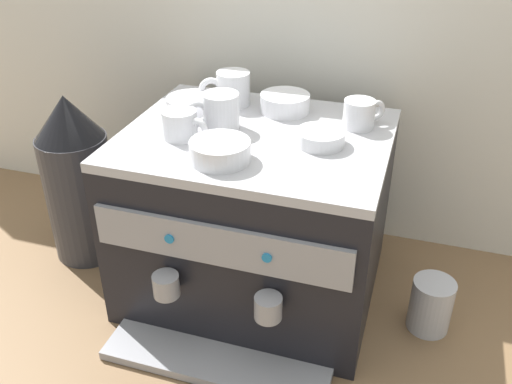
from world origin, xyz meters
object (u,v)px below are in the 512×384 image
espresso_machine (255,216)px  ceramic_bowl_0 (320,138)px  milk_pitcher (431,305)px  ceramic_cup_1 (181,124)px  ceramic_bowl_1 (220,151)px  ceramic_cup_2 (231,89)px  ceramic_cup_3 (219,111)px  coffee_grinder (79,179)px  ceramic_bowl_2 (192,106)px  ceramic_bowl_3 (285,103)px  ceramic_cup_0 (360,114)px

espresso_machine → ceramic_bowl_0: ceramic_bowl_0 is taller
espresso_machine → milk_pitcher: (0.43, -0.02, -0.14)m
ceramic_cup_1 → ceramic_bowl_1: ceramic_cup_1 is taller
espresso_machine → ceramic_cup_2: 0.31m
ceramic_cup_3 → coffee_grinder: bearing=-180.0°
ceramic_cup_1 → ceramic_bowl_2: (-0.03, 0.13, -0.01)m
ceramic_cup_3 → ceramic_bowl_3: 0.18m
ceramic_bowl_0 → ceramic_bowl_1: bearing=-142.9°
ceramic_cup_3 → milk_pitcher: bearing=-3.0°
espresso_machine → ceramic_cup_1: (-0.15, -0.06, 0.24)m
ceramic_cup_0 → ceramic_bowl_3: ceramic_cup_0 is taller
espresso_machine → ceramic_cup_1: bearing=-157.1°
milk_pitcher → espresso_machine: bearing=177.4°
ceramic_cup_3 → ceramic_bowl_0: size_ratio=1.11×
ceramic_bowl_0 → ceramic_cup_1: bearing=-168.9°
coffee_grinder → ceramic_bowl_3: bearing=15.3°
ceramic_cup_0 → ceramic_bowl_3: 0.19m
milk_pitcher → ceramic_bowl_1: bearing=-165.6°
ceramic_bowl_2 → coffee_grinder: 0.38m
ceramic_bowl_1 → ceramic_cup_2: bearing=105.4°
ceramic_cup_1 → ceramic_bowl_2: ceramic_cup_1 is taller
espresso_machine → ceramic_bowl_0: bearing=-1.9°
ceramic_cup_1 → ceramic_bowl_2: bearing=103.7°
ceramic_cup_3 → ceramic_bowl_2: bearing=146.9°
ceramic_cup_3 → milk_pitcher: (0.51, -0.03, -0.40)m
ceramic_bowl_2 → ceramic_bowl_0: bearing=-12.6°
ceramic_cup_2 → ceramic_bowl_0: 0.30m
espresso_machine → ceramic_bowl_0: size_ratio=5.66×
ceramic_cup_0 → ceramic_cup_2: bearing=172.8°
ceramic_cup_2 → espresso_machine: bearing=-54.1°
ceramic_bowl_0 → ceramic_cup_2: bearing=148.5°
ceramic_cup_0 → ceramic_bowl_3: size_ratio=0.76×
ceramic_bowl_0 → ceramic_bowl_3: size_ratio=0.88×
ceramic_bowl_2 → ceramic_bowl_3: bearing=21.4°
ceramic_bowl_3 → coffee_grinder: bearing=-164.7°
coffee_grinder → ceramic_cup_3: bearing=0.0°
ceramic_bowl_0 → ceramic_bowl_2: ceramic_bowl_2 is taller
espresso_machine → ceramic_bowl_1: ceramic_bowl_1 is taller
milk_pitcher → ceramic_cup_3: bearing=177.0°
coffee_grinder → milk_pitcher: size_ratio=3.51×
espresso_machine → ceramic_bowl_0: 0.27m
ceramic_cup_0 → ceramic_cup_1: ceramic_cup_0 is taller
ceramic_cup_3 → ceramic_bowl_0: (0.23, -0.01, -0.03)m
ceramic_cup_3 → ceramic_bowl_1: bearing=-68.5°
ceramic_cup_2 → milk_pitcher: ceramic_cup_2 is taller
ceramic_cup_3 → coffee_grinder: (-0.40, -0.00, -0.24)m
ceramic_cup_2 → ceramic_bowl_2: (-0.07, -0.08, -0.02)m
ceramic_cup_0 → milk_pitcher: (0.22, -0.13, -0.39)m
milk_pitcher → ceramic_cup_1: bearing=-175.8°
ceramic_cup_2 → ceramic_cup_3: size_ratio=1.04×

